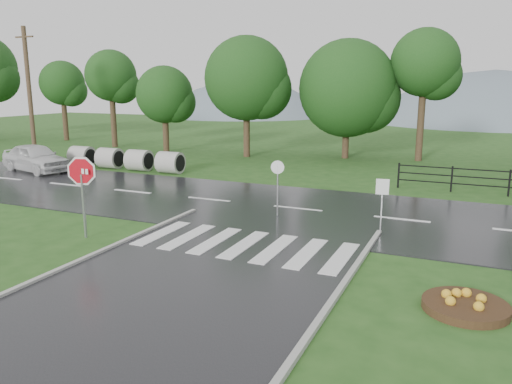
% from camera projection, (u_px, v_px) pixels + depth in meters
% --- Properties ---
extents(ground, '(120.00, 120.00, 0.00)m').
position_uv_depth(ground, '(147.00, 313.00, 10.79)').
color(ground, '#244D19').
rests_on(ground, ground).
extents(main_road, '(90.00, 8.00, 0.04)m').
position_uv_depth(main_road, '(298.00, 210.00, 19.74)').
color(main_road, black).
rests_on(main_road, ground).
extents(crosswalk, '(6.50, 2.80, 0.02)m').
position_uv_depth(crosswalk, '(244.00, 244.00, 15.25)').
color(crosswalk, silver).
rests_on(crosswalk, ground).
extents(fence_west, '(9.58, 0.08, 1.20)m').
position_uv_depth(fence_west, '(510.00, 180.00, 21.91)').
color(fence_west, black).
rests_on(fence_west, ground).
extents(hills, '(102.00, 48.00, 48.00)m').
position_uv_depth(hills, '(446.00, 231.00, 70.86)').
color(hills, slate).
rests_on(hills, ground).
extents(treeline, '(83.20, 5.20, 10.00)m').
position_uv_depth(treeline, '(384.00, 162.00, 31.87)').
color(treeline, '#153D12').
rests_on(treeline, ground).
extents(culvert_pipes, '(7.60, 1.20, 1.20)m').
position_uv_depth(culvert_pipes, '(124.00, 159.00, 28.95)').
color(culvert_pipes, '#9E9B93').
rests_on(culvert_pipes, ground).
extents(stop_sign, '(1.18, 0.44, 2.81)m').
position_uv_depth(stop_sign, '(82.00, 178.00, 15.73)').
color(stop_sign, '#939399').
rests_on(stop_sign, ground).
extents(flower_bed, '(1.84, 1.84, 0.37)m').
position_uv_depth(flower_bed, '(466.00, 305.00, 10.91)').
color(flower_bed, '#332111').
rests_on(flower_bed, ground).
extents(reg_sign_small, '(0.42, 0.09, 1.88)m').
position_uv_depth(reg_sign_small, '(382.00, 195.00, 16.10)').
color(reg_sign_small, '#939399').
rests_on(reg_sign_small, ground).
extents(reg_sign_round, '(0.49, 0.13, 2.13)m').
position_uv_depth(reg_sign_round, '(278.00, 181.00, 18.40)').
color(reg_sign_round, '#939399').
rests_on(reg_sign_round, ground).
extents(car_white, '(2.88, 4.97, 1.59)m').
position_uv_depth(car_white, '(37.00, 172.00, 28.31)').
color(car_white, silver).
rests_on(car_white, ground).
extents(utility_pole_west, '(1.49, 0.28, 8.38)m').
position_uv_depth(utility_pole_west, '(30.00, 94.00, 31.59)').
color(utility_pole_west, '#473523').
rests_on(utility_pole_west, ground).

